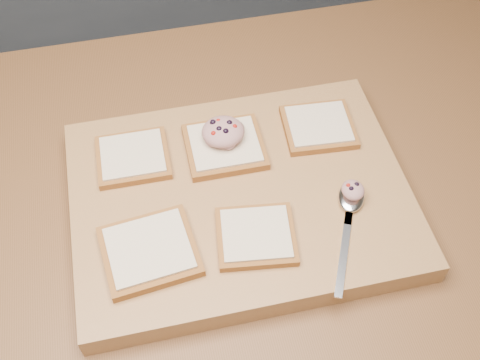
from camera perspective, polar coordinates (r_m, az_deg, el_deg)
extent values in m
cube|color=slate|center=(1.40, -1.15, -11.92)|extent=(1.90, 0.75, 0.84)
cube|color=brown|center=(1.01, -1.55, -0.92)|extent=(2.00, 0.80, 0.06)
cube|color=#AE814A|center=(0.94, 0.00, -1.74)|extent=(0.52, 0.39, 0.04)
cube|color=#935526|center=(0.97, -10.12, 2.11)|extent=(0.11, 0.10, 0.01)
cube|color=beige|center=(0.96, -10.18, 2.42)|extent=(0.10, 0.09, 0.00)
cube|color=#935526|center=(0.97, -1.46, 3.17)|extent=(0.12, 0.11, 0.01)
cube|color=beige|center=(0.96, -1.47, 3.50)|extent=(0.11, 0.10, 0.00)
cube|color=#935526|center=(1.01, 7.45, 5.00)|extent=(0.12, 0.11, 0.01)
cube|color=beige|center=(1.00, 7.50, 5.31)|extent=(0.10, 0.10, 0.00)
cube|color=#935526|center=(0.86, -8.57, -6.71)|extent=(0.14, 0.13, 0.01)
cube|color=beige|center=(0.86, -8.64, -6.39)|extent=(0.12, 0.11, 0.00)
cube|color=#935526|center=(0.87, 1.52, -5.36)|extent=(0.12, 0.12, 0.01)
cube|color=beige|center=(0.86, 1.54, -5.08)|extent=(0.11, 0.10, 0.00)
ellipsoid|color=tan|center=(0.96, -1.62, 4.60)|extent=(0.07, 0.06, 0.03)
sphere|color=black|center=(0.95, -1.02, 5.41)|extent=(0.01, 0.01, 0.01)
sphere|color=black|center=(0.95, -2.58, 5.46)|extent=(0.01, 0.01, 0.01)
sphere|color=black|center=(0.94, -1.36, 4.62)|extent=(0.01, 0.01, 0.01)
sphere|color=black|center=(0.94, -1.99, 4.83)|extent=(0.01, 0.01, 0.01)
sphere|color=#A5140C|center=(0.95, -0.51, 5.09)|extent=(0.01, 0.01, 0.01)
sphere|color=#A5140C|center=(0.96, -2.07, 5.60)|extent=(0.01, 0.01, 0.01)
sphere|color=#A5140C|center=(0.94, -2.53, 4.44)|extent=(0.01, 0.01, 0.01)
ellipsoid|color=silver|center=(0.92, 10.51, -1.53)|extent=(0.06, 0.07, 0.01)
cube|color=silver|center=(0.91, 10.28, -3.22)|extent=(0.03, 0.04, 0.00)
cube|color=silver|center=(0.87, 9.84, -6.63)|extent=(0.07, 0.14, 0.00)
ellipsoid|color=tan|center=(0.91, 10.66, -0.94)|extent=(0.03, 0.04, 0.02)
sphere|color=black|center=(0.91, 11.00, -0.43)|extent=(0.01, 0.01, 0.01)
sphere|color=black|center=(0.90, 10.51, -0.83)|extent=(0.01, 0.01, 0.01)
sphere|color=#A5140C|center=(0.91, 10.23, -0.51)|extent=(0.01, 0.01, 0.01)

